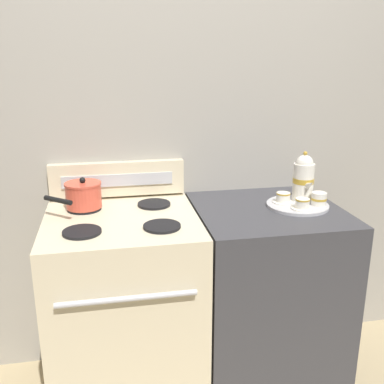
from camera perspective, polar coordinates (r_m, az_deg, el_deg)
The scene contains 11 objects.
ground_plane at distance 2.54m, azimuth 0.59°, elevation -22.94°, with size 6.00×6.00×0.00m, color tan.
wall_back at distance 2.36m, azimuth -1.08°, elevation 4.00°, with size 6.00×0.05×2.20m.
stove at distance 2.24m, azimuth -8.43°, elevation -14.55°, with size 0.69×0.70×0.95m.
control_panel at distance 2.30m, azimuth -9.42°, elevation 1.65°, with size 0.67×0.05×0.17m.
side_counter at distance 2.36m, azimuth 9.16°, elevation -12.86°, with size 0.69×0.67×0.93m.
saucepan at distance 2.15m, azimuth -13.68°, elevation -0.37°, with size 0.25×0.26×0.15m.
serving_tray at distance 2.22m, azimuth 13.25°, elevation -1.65°, with size 0.30×0.30×0.01m.
teapot at distance 2.25m, azimuth 13.99°, elevation 1.77°, with size 0.10×0.16×0.24m.
teacup_left at distance 2.14m, azimuth 13.83°, elevation -1.47°, with size 0.10×0.10×0.05m.
teacup_right at distance 2.21m, azimuth 11.50°, elevation -0.71°, with size 0.10×0.10×0.05m.
creamer_jug at distance 2.22m, azimuth 15.81°, elevation -0.82°, with size 0.07×0.07×0.06m.
Camera 1 is at (-0.40, -1.91, 1.63)m, focal length 42.00 mm.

